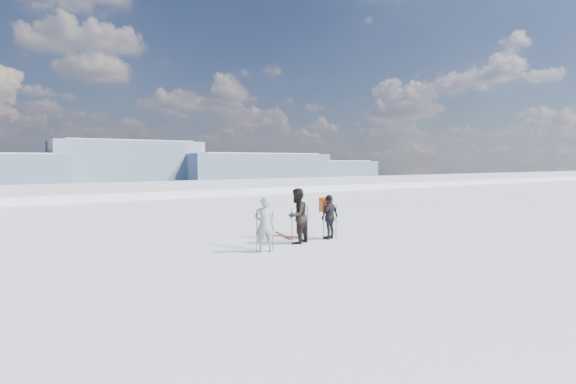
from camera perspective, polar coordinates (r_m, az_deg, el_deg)
name	(u,v)px	position (r m, az deg, el deg)	size (l,w,h in m)	color
lake_basin	(137,268)	(40.87, -18.58, -9.12)	(820.00, 820.00, 71.62)	white
far_mountain_range	(51,171)	(465.22, -27.90, 2.33)	(770.00, 110.00, 53.00)	slate
skier_grey	(265,224)	(12.98, -2.99, -4.14)	(0.58, 0.38, 1.59)	#91989F
skier_dark	(297,216)	(14.27, 1.15, -3.05)	(0.86, 0.67, 1.76)	black
skier_pack	(330,217)	(15.15, 5.32, -3.16)	(0.88, 0.37, 1.50)	black
backpack	(324,187)	(15.20, 4.56, 0.61)	(0.32, 0.18, 0.48)	orange
ski_poles	(300,226)	(14.09, 1.51, -4.29)	(3.46, 0.72, 1.31)	black
skis_loose	(281,236)	(15.73, -0.87, -5.58)	(0.98, 1.67, 0.03)	black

